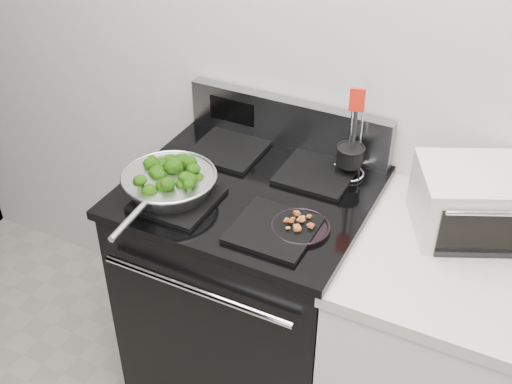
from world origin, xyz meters
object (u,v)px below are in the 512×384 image
Objects in this scene: gas_range at (250,289)px; bacon_plate at (301,225)px; utensil_holder at (350,160)px; toaster_oven at (478,201)px; skillet at (169,183)px.

gas_range reaches higher than bacon_plate.
gas_range is 0.62m from utensil_holder.
bacon_plate is 0.41× the size of toaster_oven.
utensil_holder is (0.47, 0.37, 0.01)m from skillet.
gas_range is 0.55m from bacon_plate.
skillet is 0.60m from utensil_holder.
skillet is at bearing -142.43° from gas_range.
toaster_oven is at bearing 30.99° from bacon_plate.
bacon_plate is 0.55× the size of utensil_holder.
toaster_oven reaches higher than skillet.
bacon_plate is 0.53m from toaster_oven.
utensil_holder is 0.43m from toaster_oven.
gas_range reaches higher than skillet.
gas_range is 2.58× the size of toaster_oven.
skillet is at bearing 173.74° from toaster_oven.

